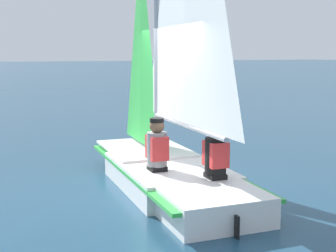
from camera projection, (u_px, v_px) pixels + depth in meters
ground_plane at (168, 187)px, 7.43m from camera, size 260.00×260.00×0.00m
sailboat_main at (169, 128)px, 7.23m from camera, size 4.47×1.98×6.13m
sailor_helm at (157, 154)px, 6.91m from camera, size 0.37×0.33×1.16m
sailor_crew at (216, 161)px, 6.47m from camera, size 0.37×0.33×1.16m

